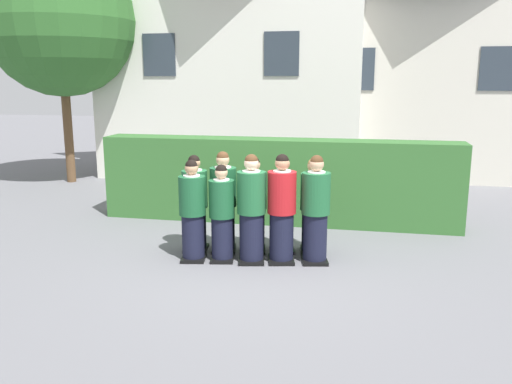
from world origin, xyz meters
TOP-DOWN VIEW (x-y plane):
  - ground_plane at (0.00, 0.00)m, footprint 60.00×60.00m
  - student_front_row_0 at (-0.93, -0.13)m, footprint 0.44×0.54m
  - student_front_row_1 at (-0.48, -0.07)m, footprint 0.42×0.49m
  - student_front_row_2 at (-0.02, -0.03)m, footprint 0.48×0.55m
  - student_in_red_blazer at (0.44, 0.06)m, footprint 0.49×0.56m
  - student_front_row_4 at (0.95, 0.15)m, footprint 0.48×0.55m
  - student_rear_row_0 at (-1.04, 0.34)m, footprint 0.42×0.52m
  - student_rear_row_1 at (-0.58, 0.40)m, footprint 0.47×0.54m
  - student_rear_row_2 at (-0.08, 0.47)m, footprint 0.44×0.53m
  - student_rear_row_3 at (0.38, 0.59)m, footprint 0.45×0.52m
  - student_rear_row_4 at (0.86, 0.61)m, footprint 0.42×0.52m
  - hedge at (0.00, 2.38)m, footprint 7.00×0.70m
  - school_building_main at (3.15, 8.61)m, footprint 8.27×3.43m
  - school_building_annex at (-2.14, 8.10)m, footprint 7.75×4.47m
  - oak_tree_left at (-6.27, 5.39)m, footprint 3.90×3.90m

SIDE VIEW (x-z plane):
  - ground_plane at x=0.00m, z-range 0.00..0.00m
  - student_front_row_1 at x=-0.48m, z-range -0.04..1.48m
  - student_rear_row_4 at x=0.86m, z-range -0.04..1.52m
  - student_rear_row_2 at x=-0.08m, z-range -0.04..1.54m
  - student_rear_row_3 at x=0.38m, z-range -0.04..1.55m
  - student_front_row_0 at x=-0.93m, z-range -0.04..1.55m
  - student_rear_row_0 at x=-1.04m, z-range -0.04..1.56m
  - student_rear_row_1 at x=-0.58m, z-range -0.04..1.62m
  - student_front_row_4 at x=0.95m, z-range -0.04..1.64m
  - student_front_row_2 at x=-0.02m, z-range -0.04..1.65m
  - student_in_red_blazer at x=0.44m, z-range -0.04..1.65m
  - hedge at x=0.00m, z-range 0.00..1.65m
  - school_building_main at x=3.15m, z-range 0.10..7.35m
  - school_building_annex at x=-2.14m, z-range 0.10..7.80m
  - oak_tree_left at x=-6.27m, z-range 1.15..7.37m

